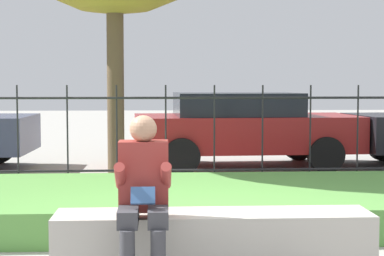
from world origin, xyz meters
TOP-DOWN VIEW (x-y plane):
  - stone_bench at (-0.01, 0.00)m, footprint 2.56×0.51m
  - person_seated_reader at (-0.57, -0.29)m, footprint 0.42×0.73m
  - grass_berm at (0.00, 2.01)m, footprint 10.23×2.62m
  - iron_fence at (0.00, 3.89)m, footprint 8.23×0.03m
  - car_parked_center at (1.10, 6.45)m, footprint 4.07×2.15m

SIDE VIEW (x-z plane):
  - grass_berm at x=0.00m, z-range 0.00..0.35m
  - stone_bench at x=-0.01m, z-range -0.03..0.46m
  - person_seated_reader at x=-0.57m, z-range 0.07..1.36m
  - car_parked_center at x=1.10m, z-range 0.05..1.41m
  - iron_fence at x=0.00m, z-range 0.04..1.54m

